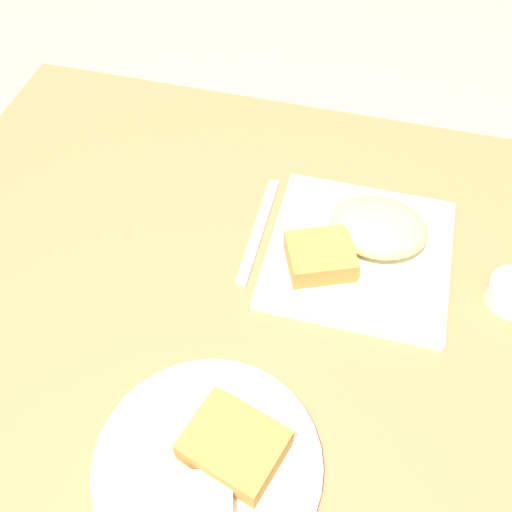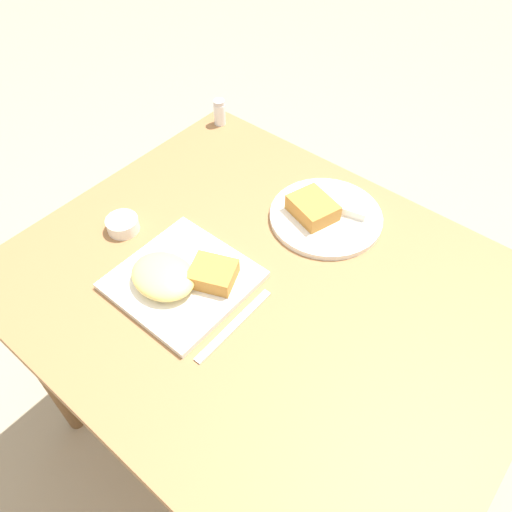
# 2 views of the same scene
# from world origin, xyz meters

# --- Properties ---
(ground_plane) EXTENTS (8.00, 8.00, 0.00)m
(ground_plane) POSITION_xyz_m (0.00, 0.00, 0.00)
(ground_plane) COLOR gray
(dining_table) EXTENTS (1.07, 0.86, 0.74)m
(dining_table) POSITION_xyz_m (0.00, 0.00, 0.66)
(dining_table) COLOR olive
(dining_table) RESTS_ON ground_plane
(plate_square_near) EXTENTS (0.26, 0.26, 0.06)m
(plate_square_near) POSITION_xyz_m (-0.14, -0.11, 0.76)
(plate_square_near) COLOR white
(plate_square_near) RESTS_ON dining_table
(plate_oval_far) EXTENTS (0.26, 0.26, 0.05)m
(plate_oval_far) POSITION_xyz_m (-0.02, 0.24, 0.76)
(plate_oval_far) COLOR white
(plate_oval_far) RESTS_ON dining_table
(butter_knife) EXTENTS (0.02, 0.21, 0.00)m
(butter_knife) POSITION_xyz_m (0.01, -0.12, 0.74)
(butter_knife) COLOR silver
(butter_knife) RESTS_ON dining_table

